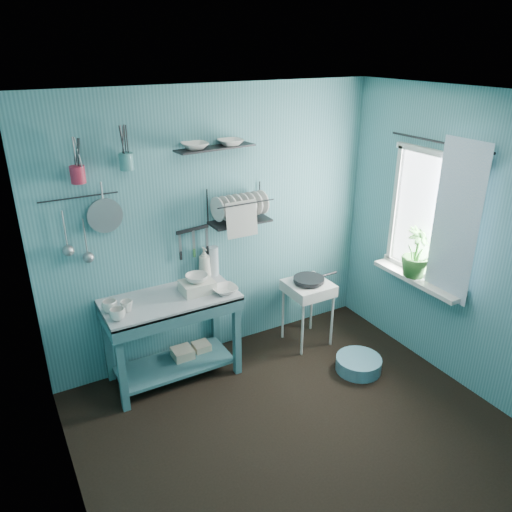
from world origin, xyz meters
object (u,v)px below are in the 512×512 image
mug_right (110,306)px  potted_plant (417,253)px  soap_bottle (204,263)px  floor_basin (359,364)px  dish_rack (240,206)px  work_counter (173,338)px  utensil_cup_magenta (78,175)px  utensil_cup_teal (126,161)px  hotplate_stand (307,312)px  frying_pan (309,279)px  water_bottle (214,261)px  storage_tin_large (183,359)px  mug_mid (127,306)px  wash_tub (197,286)px  colander (105,216)px  storage_tin_small (202,352)px  mug_left (118,314)px

mug_right → potted_plant: bearing=-16.0°
soap_bottle → floor_basin: size_ratio=0.71×
dish_rack → work_counter: bearing=-163.4°
mug_right → floor_basin: 2.29m
floor_basin → utensil_cup_magenta: bearing=155.8°
utensil_cup_teal → potted_plant: (2.29, -0.92, -0.89)m
hotplate_stand → frying_pan: frying_pan is taller
soap_bottle → utensil_cup_teal: (-0.62, -0.02, 1.00)m
water_bottle → storage_tin_large: size_ratio=1.27×
mug_mid → hotplate_stand: 1.83m
wash_tub → storage_tin_large: 0.76m
utensil_cup_teal → frying_pan: bearing=-10.6°
wash_tub → hotplate_stand: (1.12, -0.09, -0.53)m
colander → storage_tin_large: colander is taller
hotplate_stand → storage_tin_small: 1.11m
potted_plant → storage_tin_large: size_ratio=2.09×
mug_left → storage_tin_small: (0.78, 0.24, -0.75)m
dish_rack → potted_plant: (1.33, -0.87, -0.41)m
mug_right → utensil_cup_teal: 1.16m
hotplate_stand → storage_tin_small: size_ratio=3.28×
mug_left → utensil_cup_teal: (0.28, 0.34, 1.10)m
water_bottle → storage_tin_small: 0.88m
dish_rack → hotplate_stand: bearing=-15.0°
work_counter → colander: colander is taller
water_bottle → utensil_cup_magenta: 1.45m
hotplate_stand → frying_pan: (0.00, 0.00, 0.37)m
soap_bottle → colander: (-0.82, 0.01, 0.59)m
colander → storage_tin_large: (0.50, -0.16, -1.43)m
mug_right → frying_pan: bearing=-3.3°
storage_tin_large → floor_basin: size_ratio=0.53×
mug_mid → utensil_cup_teal: utensil_cup_teal is taller
soap_bottle → hotplate_stand: 1.18m
mug_left → utensil_cup_magenta: (-0.09, 0.34, 1.04)m
wash_tub → storage_tin_small: size_ratio=1.40×
mug_mid → floor_basin: mug_mid is taller
water_bottle → hotplate_stand: size_ratio=0.43×
mug_mid → colander: colander is taller
storage_tin_large → colander: bearing=162.0°
frying_pan → utensil_cup_teal: (-1.57, 0.29, 1.26)m
work_counter → colander: 1.23m
frying_pan → utensil_cup_magenta: 2.30m
mug_right → dish_rack: bearing=6.1°
mug_right → storage_tin_small: 1.10m
frying_pan → utensil_cup_teal: 2.03m
water_bottle → utensil_cup_teal: size_ratio=2.15×
hotplate_stand → floor_basin: 0.71m
water_bottle → floor_basin: 1.64m
water_bottle → storage_tin_large: (-0.42, -0.17, -0.83)m
work_counter → utensil_cup_magenta: (-0.57, 0.18, 1.49)m
frying_pan → dish_rack: (-0.61, 0.24, 0.77)m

